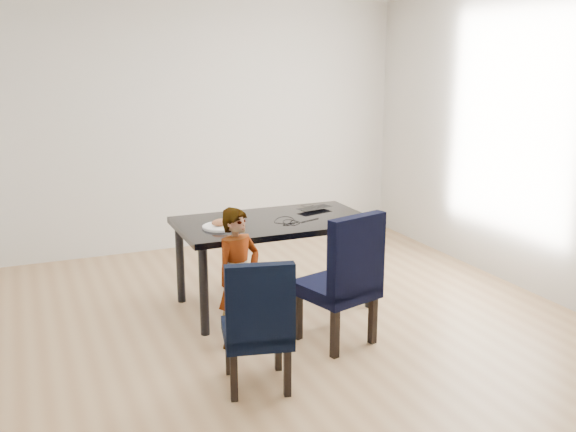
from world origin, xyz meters
name	(u,v)px	position (x,y,z in m)	size (l,w,h in m)	color
floor	(298,326)	(0.00, 0.00, -0.01)	(4.50, 5.00, 0.01)	tan
wall_back	(205,125)	(0.00, 2.50, 1.35)	(4.50, 0.01, 2.70)	silver
wall_front	(558,245)	(0.00, -2.50, 1.35)	(4.50, 0.01, 2.70)	white
wall_right	(534,141)	(2.25, 0.00, 1.35)	(0.01, 5.00, 2.70)	silver
dining_table	(274,263)	(0.00, 0.50, 0.38)	(1.60, 0.90, 0.75)	black
chair_left	(257,322)	(-0.62, -0.76, 0.44)	(0.42, 0.44, 0.88)	black
chair_right	(336,277)	(0.14, -0.36, 0.50)	(0.48, 0.50, 1.00)	black
child	(238,278)	(-0.54, -0.15, 0.52)	(0.38, 0.25, 1.04)	red
plate	(221,227)	(-0.48, 0.42, 0.76)	(0.30, 0.30, 0.02)	silver
sandwich	(221,222)	(-0.49, 0.42, 0.80)	(0.15, 0.07, 0.06)	#9C5C37
laptop	(311,208)	(0.45, 0.73, 0.76)	(0.32, 0.20, 0.02)	black
cable_tangle	(291,223)	(0.08, 0.33, 0.75)	(0.13, 0.13, 0.01)	black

